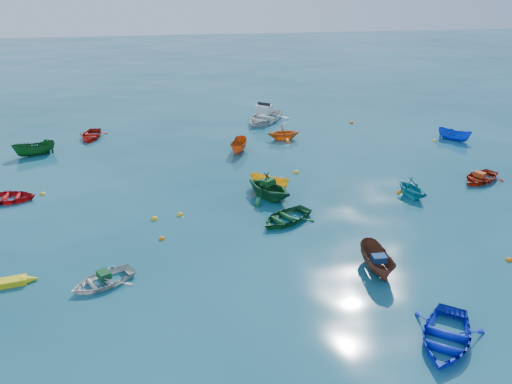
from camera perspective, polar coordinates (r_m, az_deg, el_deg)
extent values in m
plane|color=#0A404E|center=(24.81, 1.70, -5.61)|extent=(160.00, 160.00, 0.00)
imported|color=silver|center=(22.71, -17.10, -10.00)|extent=(3.36, 3.11, 0.57)
imported|color=brown|center=(23.23, 13.59, -8.69)|extent=(1.14, 2.94, 1.13)
imported|color=#0F25C5|center=(20.09, 20.72, -15.75)|extent=(4.16, 4.41, 0.74)
imported|color=yellow|center=(30.32, 1.54, 0.29)|extent=(2.69, 2.44, 1.02)
imported|color=#135128|center=(26.66, 3.39, -3.36)|extent=(3.88, 3.63, 0.66)
imported|color=teal|center=(30.87, 17.22, -0.41)|extent=(2.54, 2.78, 1.24)
imported|color=red|center=(32.23, -26.39, -0.90)|extent=(3.12, 2.27, 0.63)
imported|color=#BF4D11|center=(36.56, -1.94, 4.64)|extent=(1.82, 2.86, 1.04)
imported|color=#14562A|center=(29.18, 1.46, -0.72)|extent=(4.11, 4.18, 1.67)
imported|color=#A2230D|center=(34.56, 24.16, 1.19)|extent=(3.75, 3.46, 0.64)
imported|color=blue|center=(41.95, 21.63, 5.55)|extent=(2.43, 2.60, 1.00)
imported|color=#AC150E|center=(41.59, -18.30, 5.90)|extent=(2.41, 3.22, 0.64)
imported|color=orange|center=(39.19, 3.16, 6.02)|extent=(2.59, 2.26, 1.31)
imported|color=#124D1C|center=(39.13, -23.88, 3.86)|extent=(3.06, 1.98, 1.11)
imported|color=silver|center=(43.80, 0.91, 8.07)|extent=(5.58, 5.84, 1.59)
cube|color=#114723|center=(22.51, -17.00, -9.01)|extent=(0.70, 0.75, 0.29)
cube|color=navy|center=(22.74, 13.90, -7.39)|extent=(0.62, 0.48, 0.30)
cube|color=#114617|center=(28.82, 1.33, 1.15)|extent=(0.92, 0.89, 0.36)
cube|color=#C14013|center=(34.31, 24.21, 1.85)|extent=(0.70, 0.75, 0.29)
sphere|color=gold|center=(27.55, -8.68, -2.64)|extent=(0.34, 0.34, 0.34)
sphere|color=#D36A0B|center=(26.04, 26.91, -7.00)|extent=(0.30, 0.30, 0.30)
sphere|color=gold|center=(27.35, -11.53, -3.08)|extent=(0.38, 0.38, 0.38)
sphere|color=orange|center=(25.40, -10.72, -5.31)|extent=(0.31, 0.31, 0.31)
sphere|color=yellow|center=(32.83, 4.60, 2.19)|extent=(0.38, 0.38, 0.38)
sphere|color=orange|center=(31.00, 16.09, -0.15)|extent=(0.38, 0.38, 0.38)
sphere|color=yellow|center=(32.25, -23.17, -0.27)|extent=(0.32, 0.32, 0.32)
sphere|color=#D0490B|center=(44.03, 10.85, 7.72)|extent=(0.36, 0.36, 0.36)
sphere|color=yellow|center=(41.09, 19.73, 5.47)|extent=(0.33, 0.33, 0.33)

